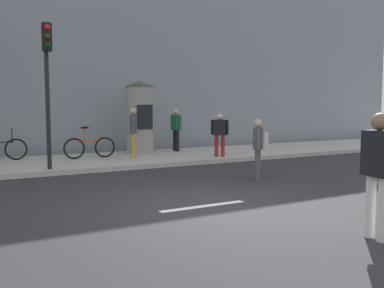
# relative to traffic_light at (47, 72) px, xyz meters

# --- Properties ---
(ground_plane) EXTENTS (80.00, 80.00, 0.00)m
(ground_plane) POSITION_rel_traffic_light_xyz_m (1.92, -5.24, -2.87)
(ground_plane) COLOR #2B2B2D
(sidewalk_curb) EXTENTS (36.00, 4.00, 0.15)m
(sidewalk_curb) POSITION_rel_traffic_light_xyz_m (1.92, 1.76, -2.80)
(sidewalk_curb) COLOR #B2ADA3
(sidewalk_curb) RESTS_ON ground_plane
(lane_markings) EXTENTS (25.80, 0.16, 0.01)m
(lane_markings) POSITION_rel_traffic_light_xyz_m (1.92, -5.24, -2.87)
(lane_markings) COLOR silver
(lane_markings) RESTS_ON ground_plane
(building_backdrop) EXTENTS (36.00, 5.00, 10.63)m
(building_backdrop) POSITION_rel_traffic_light_xyz_m (1.92, 6.76, 2.44)
(building_backdrop) COLOR gray
(building_backdrop) RESTS_ON ground_plane
(traffic_light) EXTENTS (0.24, 0.45, 4.02)m
(traffic_light) POSITION_rel_traffic_light_xyz_m (0.00, 0.00, 0.00)
(traffic_light) COLOR black
(traffic_light) RESTS_ON sidewalk_curb
(poster_column) EXTENTS (1.13, 1.13, 2.74)m
(poster_column) POSITION_rel_traffic_light_xyz_m (3.74, 2.69, -1.33)
(poster_column) COLOR gray
(poster_column) RESTS_ON sidewalk_curb
(pedestrian_with_backpack) EXTENTS (0.51, 0.52, 1.59)m
(pedestrian_with_backpack) POSITION_rel_traffic_light_xyz_m (4.68, -3.37, -1.93)
(pedestrian_with_backpack) COLOR #4C4C51
(pedestrian_with_backpack) RESTS_ON ground_plane
(pedestrian_in_light_jacket) EXTENTS (0.29, 0.61, 1.80)m
(pedestrian_in_light_jacket) POSITION_rel_traffic_light_xyz_m (3.09, -8.11, -1.80)
(pedestrian_in_light_jacket) COLOR silver
(pedestrian_in_light_jacket) RESTS_ON ground_plane
(pedestrian_near_pole) EXTENTS (0.28, 0.63, 1.69)m
(pedestrian_near_pole) POSITION_rel_traffic_light_xyz_m (5.30, 2.73, -1.72)
(pedestrian_near_pole) COLOR black
(pedestrian_near_pole) RESTS_ON sidewalk_curb
(pedestrian_in_red_top) EXTENTS (0.38, 0.57, 1.74)m
(pedestrian_in_red_top) POSITION_rel_traffic_light_xyz_m (2.96, 1.31, -1.70)
(pedestrian_in_red_top) COLOR #B78C33
(pedestrian_in_red_top) RESTS_ON sidewalk_curb
(pedestrian_with_bag) EXTENTS (0.52, 0.48, 1.53)m
(pedestrian_with_bag) POSITION_rel_traffic_light_xyz_m (5.85, 0.35, -1.83)
(pedestrian_with_bag) COLOR maroon
(pedestrian_with_bag) RESTS_ON sidewalk_curb
(bicycle_upright) EXTENTS (1.77, 0.11, 1.09)m
(bicycle_upright) POSITION_rel_traffic_light_xyz_m (1.65, 2.05, -2.33)
(bicycle_upright) COLOR black
(bicycle_upright) RESTS_ON sidewalk_curb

